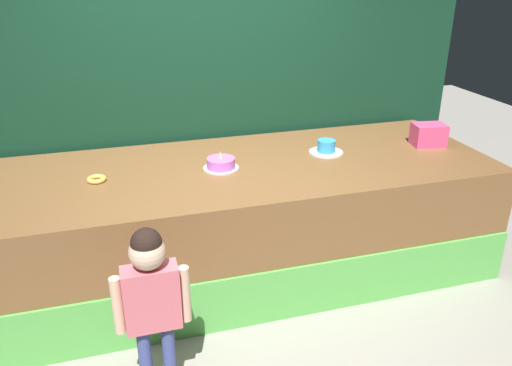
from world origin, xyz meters
TOP-DOWN VIEW (x-y plane):
  - ground_plane at (0.00, 0.00)m, footprint 12.00×12.00m
  - stage_platform at (0.00, 0.69)m, footprint 4.16×1.40m
  - curtain_backdrop at (0.00, 1.48)m, footprint 4.80×0.08m
  - child_figure at (-0.64, -0.43)m, footprint 0.42×0.19m
  - pink_box at (1.77, 0.70)m, footprint 0.29×0.23m
  - donut at (-0.88, 0.69)m, footprint 0.13×0.13m
  - cake_center at (0.00, 0.67)m, footprint 0.27×0.27m
  - cake_right at (0.88, 0.77)m, footprint 0.27×0.27m

SIDE VIEW (x-z plane):
  - ground_plane at x=0.00m, z-range 0.00..0.00m
  - stage_platform at x=0.00m, z-range 0.00..0.91m
  - child_figure at x=-0.64m, z-range 0.16..1.24m
  - donut at x=-0.88m, z-range 0.91..0.94m
  - cake_center at x=0.00m, z-range 0.88..1.02m
  - cake_right at x=0.88m, z-range 0.90..1.01m
  - pink_box at x=1.77m, z-range 0.91..1.09m
  - curtain_backdrop at x=0.00m, z-range 0.00..2.83m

